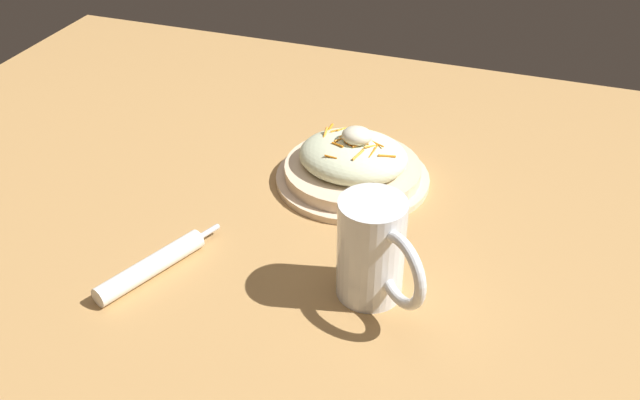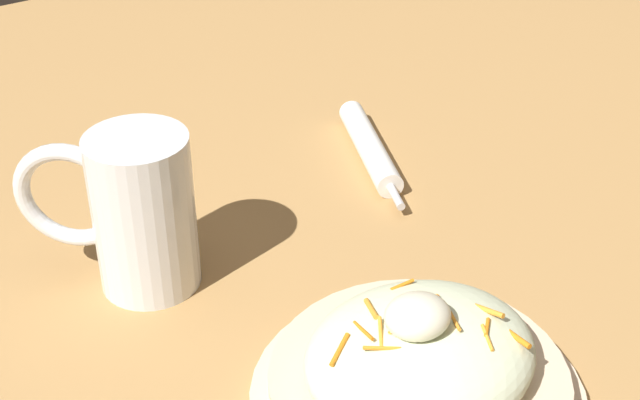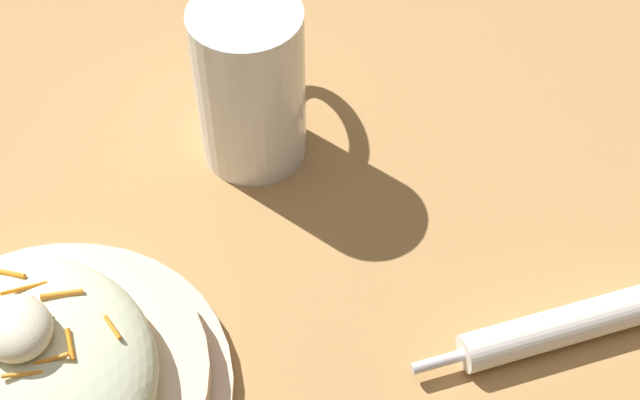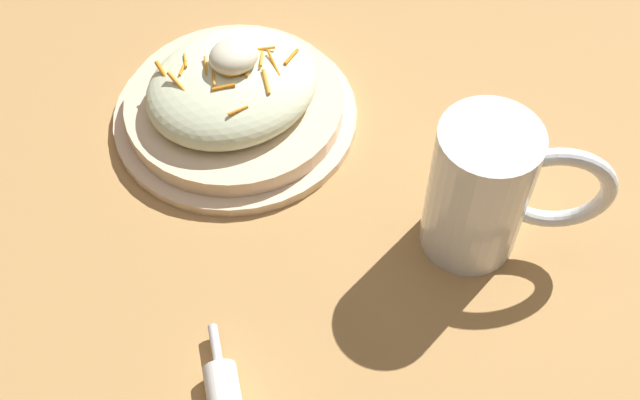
# 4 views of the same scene
# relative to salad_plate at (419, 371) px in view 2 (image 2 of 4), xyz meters

# --- Properties ---
(ground_plane) EXTENTS (1.43, 1.43, 0.00)m
(ground_plane) POSITION_rel_salad_plate_xyz_m (-0.10, -0.23, -0.03)
(ground_plane) COLOR #B2844C
(salad_plate) EXTENTS (0.24, 0.24, 0.09)m
(salad_plate) POSITION_rel_salad_plate_xyz_m (0.00, 0.00, 0.00)
(salad_plate) COLOR beige
(salad_plate) RESTS_ON ground_plane
(beer_mug) EXTENTS (0.13, 0.12, 0.14)m
(beer_mug) POSITION_rel_salad_plate_xyz_m (0.10, -0.24, 0.03)
(beer_mug) COLOR white
(beer_mug) RESTS_ON ground_plane
(napkin_roll) EXTENTS (0.09, 0.19, 0.03)m
(napkin_roll) POSITION_rel_salad_plate_xyz_m (-0.18, -0.30, -0.02)
(napkin_roll) COLOR white
(napkin_roll) RESTS_ON ground_plane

